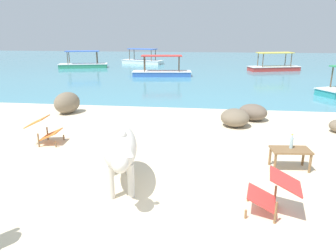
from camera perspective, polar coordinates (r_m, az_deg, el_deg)
The scene contains 14 objects.
sand_beach at distance 4.93m, azimuth -1.48°, elevation -16.25°, with size 18.00×14.00×0.04m, color beige.
water_surface at distance 26.23m, azimuth 5.86°, elevation 10.82°, with size 60.00×36.00×0.03m, color teal.
cow at distance 5.47m, azimuth -8.90°, elevation -3.72°, with size 1.05×2.08×1.16m.
low_bench_table at distance 6.73m, azimuth 21.44°, elevation -4.50°, with size 0.80×0.50×0.42m.
bottle at distance 6.73m, azimuth 21.60°, elevation -2.82°, with size 0.07×0.07×0.30m.
deck_chair_near at distance 5.03m, azimuth 18.65°, elevation -11.12°, with size 0.85×0.66×0.68m.
deck_chair_far at distance 8.26m, azimuth -21.67°, elevation -0.44°, with size 0.81×0.60×0.68m.
shore_rock_medium at distance 11.13m, azimuth -17.94°, elevation 4.06°, with size 0.94×0.67×0.73m, color #756651.
shore_rock_small at distance 9.33m, azimuth 12.13°, elevation 1.50°, with size 0.84×0.81×0.53m, color #756651.
shore_rock_flat at distance 10.12m, azimuth 15.21°, elevation 2.44°, with size 0.88×0.75×0.51m, color #6B5B4C.
boat_blue at distance 19.97m, azimuth -1.14°, elevation 9.88°, with size 3.79×1.60×1.29m.
boat_green at distance 25.57m, azimuth -15.21°, elevation 10.84°, with size 3.85×2.08×1.29m.
boat_red at distance 24.05m, azimuth 18.75°, elevation 10.20°, with size 3.85×2.22×1.29m.
boat_white at distance 27.96m, azimuth -4.67°, elevation 11.82°, with size 3.85×2.26×1.29m.
Camera 1 is at (0.64, -4.08, 2.71)m, focal length 33.39 mm.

